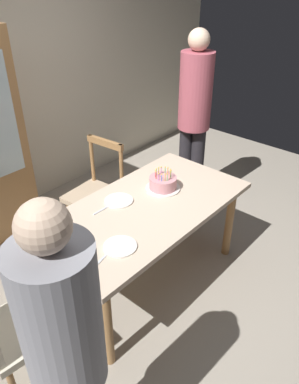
% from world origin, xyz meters
% --- Properties ---
extents(ground, '(6.40, 6.40, 0.00)m').
position_xyz_m(ground, '(0.00, 0.00, 0.00)').
color(ground, '#9E9384').
extents(back_wall, '(6.40, 0.10, 2.60)m').
position_xyz_m(back_wall, '(0.00, 1.85, 1.30)').
color(back_wall, beige).
rests_on(back_wall, ground).
extents(dining_table, '(1.67, 0.87, 0.74)m').
position_xyz_m(dining_table, '(0.00, 0.00, 0.65)').
color(dining_table, beige).
rests_on(dining_table, ground).
extents(birthday_cake, '(0.28, 0.28, 0.17)m').
position_xyz_m(birthday_cake, '(0.28, 0.06, 0.79)').
color(birthday_cake, silver).
rests_on(birthday_cake, dining_table).
extents(plate_near_celebrant, '(0.22, 0.22, 0.01)m').
position_xyz_m(plate_near_celebrant, '(-0.46, -0.20, 0.75)').
color(plate_near_celebrant, white).
rests_on(plate_near_celebrant, dining_table).
extents(plate_far_side, '(0.22, 0.22, 0.01)m').
position_xyz_m(plate_far_side, '(-0.08, 0.20, 0.75)').
color(plate_far_side, white).
rests_on(plate_far_side, dining_table).
extents(fork_near_celebrant, '(0.18, 0.05, 0.01)m').
position_xyz_m(fork_near_celebrant, '(-0.62, -0.20, 0.75)').
color(fork_near_celebrant, silver).
rests_on(fork_near_celebrant, dining_table).
extents(fork_far_side, '(0.18, 0.02, 0.01)m').
position_xyz_m(fork_far_side, '(-0.24, 0.20, 0.75)').
color(fork_far_side, silver).
rests_on(fork_far_side, dining_table).
extents(chair_spindle_back, '(0.48, 0.48, 0.95)m').
position_xyz_m(chair_spindle_back, '(0.16, 0.76, 0.46)').
color(chair_spindle_back, tan).
rests_on(chair_spindle_back, ground).
extents(chair_upholstered, '(0.49, 0.49, 0.95)m').
position_xyz_m(chair_upholstered, '(-1.22, -0.01, 0.53)').
color(chair_upholstered, beige).
rests_on(chair_upholstered, ground).
extents(person_celebrant, '(0.32, 0.32, 1.69)m').
position_xyz_m(person_celebrant, '(-1.24, -0.69, 0.97)').
color(person_celebrant, '#262328').
rests_on(person_celebrant, ground).
extents(person_guest, '(0.32, 0.32, 1.81)m').
position_xyz_m(person_guest, '(1.23, 0.45, 1.04)').
color(person_guest, '#262328').
rests_on(person_guest, ground).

